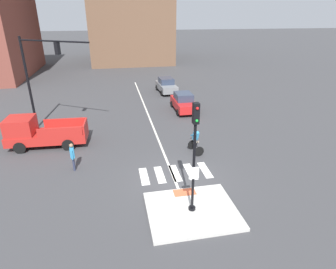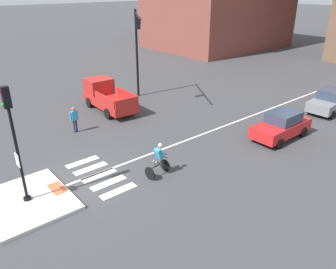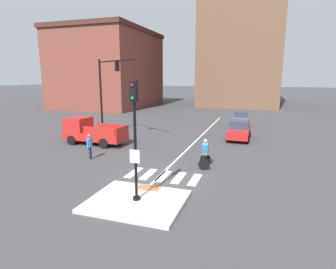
{
  "view_description": "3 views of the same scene",
  "coord_description": "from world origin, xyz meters",
  "views": [
    {
      "loc": [
        -3.08,
        -12.54,
        8.29
      ],
      "look_at": [
        0.13,
        3.51,
        1.21
      ],
      "focal_mm": 29.98,
      "sensor_mm": 36.0,
      "label": 1
    },
    {
      "loc": [
        12.94,
        -5.62,
        8.59
      ],
      "look_at": [
        1.4,
        4.05,
        1.74
      ],
      "focal_mm": 35.52,
      "sensor_mm": 36.0,
      "label": 2
    },
    {
      "loc": [
        4.76,
        -12.68,
        5.3
      ],
      "look_at": [
        -1.21,
        5.26,
        1.35
      ],
      "focal_mm": 29.53,
      "sensor_mm": 36.0,
      "label": 3
    }
  ],
  "objects": [
    {
      "name": "crosswalk_stripe_e",
      "position": [
        1.77,
        0.79,
        0.0
      ],
      "size": [
        0.44,
        1.8,
        0.01
      ],
      "primitive_type": "cube",
      "color": "silver",
      "rests_on": "ground"
    },
    {
      "name": "crosswalk_stripe_d",
      "position": [
        0.88,
        0.79,
        0.0
      ],
      "size": [
        0.44,
        1.8,
        0.01
      ],
      "primitive_type": "cube",
      "color": "silver",
      "rests_on": "ground"
    },
    {
      "name": "crosswalk_stripe_c",
      "position": [
        0.0,
        0.79,
        0.0
      ],
      "size": [
        0.44,
        1.8,
        0.01
      ],
      "primitive_type": "cube",
      "color": "silver",
      "rests_on": "ground"
    },
    {
      "name": "crosswalk_stripe_b",
      "position": [
        -0.88,
        0.79,
        0.0
      ],
      "size": [
        0.44,
        1.8,
        0.01
      ],
      "primitive_type": "cube",
      "color": "silver",
      "rests_on": "ground"
    },
    {
      "name": "tactile_pad_front",
      "position": [
        0.0,
        -1.32,
        0.15
      ],
      "size": [
        1.1,
        0.6,
        0.01
      ],
      "primitive_type": "cube",
      "color": "#DB5B38",
      "rests_on": "traffic_island"
    },
    {
      "name": "cyclist",
      "position": [
        1.84,
        3.08,
        0.87
      ],
      "size": [
        0.77,
        1.16,
        1.68
      ],
      "color": "black",
      "rests_on": "ground"
    },
    {
      "name": "crosswalk_stripe_a",
      "position": [
        -1.77,
        0.79,
        0.0
      ],
      "size": [
        0.44,
        1.8,
        0.01
      ],
      "primitive_type": "cube",
      "color": "silver",
      "rests_on": "ground"
    },
    {
      "name": "traffic_island",
      "position": [
        0.0,
        -2.65,
        0.07
      ],
      "size": [
        4.03,
        3.37,
        0.15
      ],
      "primitive_type": "cube",
      "color": "beige",
      "rests_on": "ground"
    },
    {
      "name": "ground_plane",
      "position": [
        0.0,
        0.0,
        0.0
      ],
      "size": [
        300.0,
        300.0,
        0.0
      ],
      "primitive_type": "plane",
      "color": "#3D3D3F"
    },
    {
      "name": "pedestrian_at_curb_left",
      "position": [
        -5.61,
        2.28,
        0.98
      ],
      "size": [
        0.25,
        0.55,
        1.67
      ],
      "color": "#2D334C",
      "rests_on": "ground"
    },
    {
      "name": "lane_centre_line",
      "position": [
        -0.18,
        10.0,
        0.0
      ],
      "size": [
        0.14,
        28.0,
        0.01
      ],
      "primitive_type": "cube",
      "color": "silver",
      "rests_on": "ground"
    },
    {
      "name": "car_red_eastbound_far",
      "position": [
        3.19,
        11.48,
        0.81
      ],
      "size": [
        1.86,
        4.11,
        1.64
      ],
      "color": "red",
      "rests_on": "ground"
    },
    {
      "name": "pickup_truck_red_cross_left",
      "position": [
        -8.1,
        6.03,
        0.98
      ],
      "size": [
        5.18,
        2.24,
        2.08
      ],
      "color": "red",
      "rests_on": "ground"
    },
    {
      "name": "car_grey_eastbound_distant",
      "position": [
        2.88,
        18.24,
        0.81
      ],
      "size": [
        2.0,
        4.18,
        1.64
      ],
      "color": "slate",
      "rests_on": "ground"
    },
    {
      "name": "signal_pole",
      "position": [
        0.0,
        -2.66,
        3.16
      ],
      "size": [
        0.44,
        0.38,
        5.01
      ],
      "color": "black",
      "rests_on": "traffic_island"
    },
    {
      "name": "traffic_light_mast",
      "position": [
        -8.26,
        9.1,
        4.54
      ],
      "size": [
        4.99,
        3.15,
        6.86
      ],
      "color": "black",
      "rests_on": "ground"
    }
  ]
}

